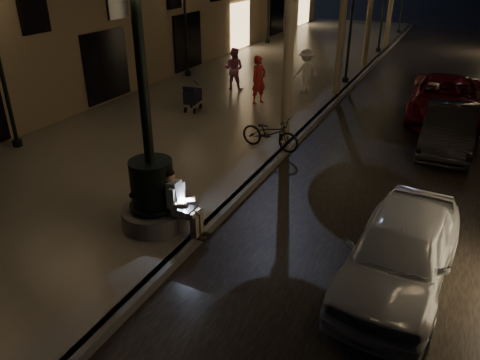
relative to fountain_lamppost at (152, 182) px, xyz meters
The scene contains 17 objects.
ground 13.09m from the fountain_lamppost, 85.60° to the left, with size 120.00×120.00×0.00m, color black.
cobble_lane 13.65m from the fountain_lamppost, 72.90° to the left, with size 6.00×45.00×0.02m, color black.
promenade 13.39m from the fountain_lamppost, 102.99° to the left, with size 8.00×45.00×0.20m, color slate.
curb_strip 13.09m from the fountain_lamppost, 85.60° to the left, with size 0.25×45.00×0.20m, color #59595B.
fountain_lamppost is the anchor object (origin of this frame).
seated_man_laptop 0.67m from the fountain_lamppost, ahead, with size 1.04×0.35×1.41m.
lamp_curb_a 6.37m from the fountain_lamppost, 83.35° to the left, with size 0.36×0.36×4.81m.
lamp_curb_b 14.16m from the fountain_lamppost, 87.14° to the left, with size 0.36×0.36×4.81m.
lamp_left_b 13.75m from the fountain_lamppost, 118.07° to the left, with size 0.36×0.36×4.81m.
stroller 8.08m from the fountain_lamppost, 114.71° to the left, with size 0.56×1.09×1.09m.
car_front 5.04m from the fountain_lamppost, ahead, with size 1.71×4.25×1.45m, color #AFB4B7.
car_second 9.52m from the fountain_lamppost, 55.64° to the left, with size 1.44×4.13×1.36m, color black.
car_third 12.11m from the fountain_lamppost, 65.32° to the left, with size 2.44×5.30×1.47m, color maroon.
pedestrian_red 9.41m from the fountain_lamppost, 99.57° to the left, with size 0.66×0.44×1.82m, color #AD2223.
pedestrian_pink 11.24m from the fountain_lamppost, 107.26° to the left, with size 0.85×0.66×1.75m, color #CC6CA3.
pedestrian_white 11.72m from the fountain_lamppost, 92.35° to the left, with size 1.12×0.65×1.74m, color white.
bicycle 5.17m from the fountain_lamppost, 83.30° to the left, with size 0.65×1.86×0.98m, color black.
Camera 1 is at (4.37, -5.07, 5.51)m, focal length 35.00 mm.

